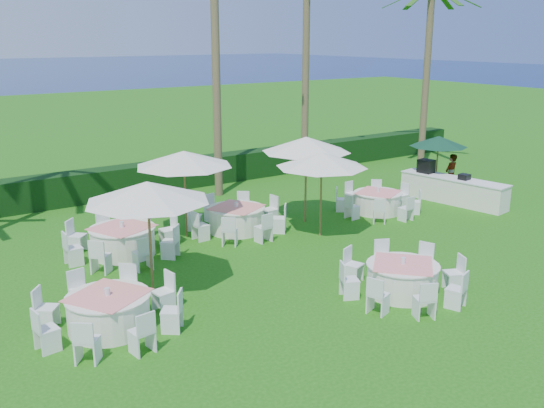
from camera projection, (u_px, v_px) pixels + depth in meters
The scene contains 17 objects.
ground at pixel (351, 283), 15.85m from camera, with size 120.00×120.00×0.00m, color #1E590F.
hedge at pixel (160, 176), 25.25m from camera, with size 34.00×1.00×1.20m, color black.
banquet_table_a at pixel (109, 311), 13.28m from camera, with size 3.25×3.25×0.98m.
banquet_table_b at pixel (402, 278), 15.13m from camera, with size 3.11×3.11×0.96m.
banquet_table_d at pixel (123, 240), 17.84m from camera, with size 3.38×3.38×1.02m.
banquet_table_e at pixel (237, 218), 20.00m from camera, with size 3.30×3.30×0.99m.
banquet_table_f at pixel (378, 202), 22.14m from camera, with size 3.06×3.06×0.93m.
umbrella_a at pixel (147, 192), 14.62m from camera, with size 3.09×3.09×2.88m.
umbrella_b at pixel (322, 160), 19.02m from camera, with size 2.91×2.91×2.74m.
umbrella_c at pixel (184, 159), 18.88m from camera, with size 3.09×3.09×2.80m.
umbrella_d at pixel (306, 144), 20.39m from camera, with size 3.03×3.03×2.99m.
umbrella_green at pixel (439, 141), 24.04m from camera, with size 2.28×2.28×2.42m.
buffet_table at pixel (452, 189), 23.42m from camera, with size 1.59×4.35×1.52m.
staff_person at pixel (451, 175), 24.46m from camera, with size 0.62×0.40×1.69m, color gray.
palm_c at pixel (215, 30), 22.94m from camera, with size 4.35×4.29×11.99m.
palm_d at pixel (306, 58), 27.24m from camera, with size 4.39×4.18×9.63m.
palm_e at pixel (427, 71), 28.18m from camera, with size 4.30×4.33×8.47m.
Camera 1 is at (-10.00, -10.99, 6.26)m, focal length 40.00 mm.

